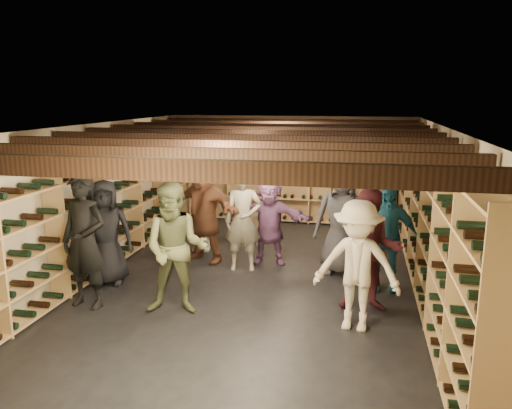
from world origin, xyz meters
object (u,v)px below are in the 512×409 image
at_px(person_4, 385,237).
at_px(person_9, 200,204).
at_px(person_0, 106,233).
at_px(crate_stack_left, 249,223).
at_px(person_3, 357,266).
at_px(person_7, 243,220).
at_px(person_12, 342,219).
at_px(person_5, 204,208).
at_px(person_1, 84,241).
at_px(person_2, 176,249).
at_px(person_11, 269,220).
at_px(person_8, 371,251).
at_px(crate_stack_right, 345,230).
at_px(crate_loose, 371,236).

bearing_deg(person_4, person_9, 157.28).
bearing_deg(person_0, person_4, -10.94).
xyz_separation_m(crate_stack_left, person_3, (2.14, -3.57, 0.48)).
relative_size(person_7, person_12, 0.94).
bearing_deg(person_12, person_5, -178.72).
bearing_deg(person_12, person_0, -155.66).
distance_m(person_1, person_4, 4.27).
relative_size(person_7, person_9, 0.95).
relative_size(person_1, person_2, 1.05).
height_order(person_2, person_4, person_2).
bearing_deg(person_0, person_5, 31.42).
relative_size(person_5, person_9, 1.06).
bearing_deg(person_11, person_12, -15.94).
bearing_deg(person_2, person_8, 4.15).
xyz_separation_m(person_8, person_12, (-0.44, 1.39, 0.07)).
xyz_separation_m(crate_stack_left, person_4, (2.54, -2.15, 0.47)).
xyz_separation_m(person_7, person_12, (1.59, 0.17, 0.06)).
xyz_separation_m(person_1, person_7, (1.75, 1.89, -0.08)).
height_order(person_0, person_11, person_0).
xyz_separation_m(person_0, person_11, (2.26, 1.46, -0.04)).
relative_size(crate_stack_right, person_3, 0.42).
height_order(person_2, person_12, person_12).
xyz_separation_m(person_1, person_12, (3.34, 2.06, -0.02)).
relative_size(person_1, person_4, 1.14).
bearing_deg(person_11, person_0, -151.68).
height_order(person_2, person_7, person_2).
distance_m(person_0, person_5, 1.77).
bearing_deg(person_1, person_2, 11.33).
distance_m(person_3, person_5, 3.42).
bearing_deg(person_11, person_5, 179.76).
distance_m(crate_stack_left, person_12, 2.51).
xyz_separation_m(crate_stack_left, person_0, (-1.61, -2.77, 0.47)).
bearing_deg(person_8, person_0, 174.54).
bearing_deg(crate_stack_left, person_3, -59.00).
bearing_deg(person_4, person_7, 167.75).
distance_m(person_2, person_11, 2.40).
relative_size(crate_stack_left, person_4, 0.42).
bearing_deg(person_5, person_7, -0.82).
xyz_separation_m(crate_stack_left, person_9, (-0.72, -0.90, 0.55)).
bearing_deg(person_2, person_0, 141.53).
distance_m(person_1, person_12, 3.93).
xyz_separation_m(person_2, person_5, (-0.31, 2.16, 0.06)).
bearing_deg(person_9, person_7, -42.23).
height_order(person_0, person_12, person_12).
bearing_deg(person_1, person_8, 18.60).
height_order(person_5, person_8, person_5).
relative_size(person_2, person_7, 1.05).
bearing_deg(person_1, crate_loose, 55.11).
bearing_deg(person_9, person_2, -81.33).
xyz_separation_m(crate_loose, person_0, (-4.03, -3.24, 0.72)).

